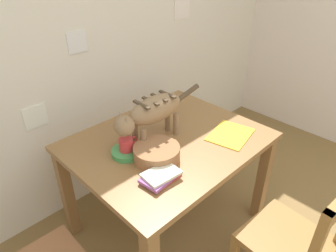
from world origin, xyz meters
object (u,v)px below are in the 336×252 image
Objects in this scene: cat at (152,112)px; book_stack at (160,176)px; magazine at (230,135)px; saucer_bowl at (127,152)px; dining_table at (168,151)px; coffee_mug at (126,144)px; wooden_chair_near at (294,242)px; wicker_basket at (157,153)px.

cat is 3.10× the size of book_stack.
cat is at bearing 131.18° from magazine.
saucer_bowl is 0.83× the size of book_stack.
dining_table is 9.79× the size of coffee_mug.
magazine reaches higher than dining_table.
coffee_mug is (0.00, 0.00, 0.05)m from saucer_bowl.
book_stack is (-0.21, -0.30, -0.19)m from cat.
saucer_bowl is (-0.20, 0.00, -0.19)m from cat.
saucer_bowl is at bearing 87.88° from book_stack.
wooden_chair_near is at bearing -167.57° from cat.
wooden_chair_near reaches higher than wicker_basket.
dining_table is 3.97× the size of magazine.
dining_table is 0.25m from wicker_basket.
cat is 2.48× the size of wicker_basket.
wooden_chair_near is (0.10, -0.86, -0.21)m from dining_table.
magazine is at bearing -37.12° from dining_table.
cat reaches higher than wooden_chair_near.
saucer_bowl is 0.66× the size of wicker_basket.
coffee_mug is 0.31m from book_stack.
book_stack is at bearing 145.63° from cat.
cat reaches higher than dining_table.
book_stack is 0.23× the size of wooden_chair_near.
wicker_basket is at bearing -152.71° from dining_table.
magazine is 0.54m from wicker_basket.
magazine is at bearing 73.68° from wooden_chair_near.
dining_table is 0.40m from book_stack.
dining_table is 0.32m from cat.
wooden_chair_near reaches higher than book_stack.
book_stack is at bearing 167.24° from magazine.
dining_table is 6.65× the size of saucer_bowl.
coffee_mug is at bearing 116.71° from wooden_chair_near.
dining_table is at bearing 27.29° from wicker_basket.
saucer_bowl is 0.05m from coffee_mug.
coffee_mug reaches higher than wicker_basket.
coffee_mug reaches higher than dining_table.
cat is 0.41m from book_stack.
coffee_mug is at bearing 87.22° from book_stack.
saucer_bowl is 0.18m from wicker_basket.
cat is 0.55m from magazine.
dining_table is at bearing 130.30° from magazine.
saucer_bowl is 0.19× the size of wooden_chair_near.
coffee_mug reaches higher than book_stack.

